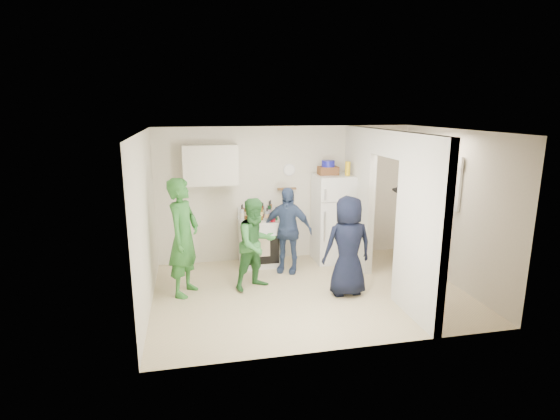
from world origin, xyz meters
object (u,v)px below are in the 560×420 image
object	(u,v)px
yellow_cup_stack_top	(348,169)
person_green_center	(256,244)
stove	(259,242)
person_denim	(287,230)
blue_bowl	(328,164)
person_green_left	(184,237)
person_nook	(408,225)
person_navy	(348,246)
wicker_basket	(328,171)
fridge	(333,218)

from	to	relation	value
yellow_cup_stack_top	person_green_center	size ratio (longest dim) A/B	0.17
stove	yellow_cup_stack_top	bearing A→B (deg)	-4.62
person_green_center	person_denim	size ratio (longest dim) A/B	0.97
blue_bowl	person_denim	world-z (taller)	blue_bowl
person_green_left	person_nook	size ratio (longest dim) A/B	1.09
person_navy	person_denim	bearing A→B (deg)	-60.45
person_green_center	person_nook	distance (m)	2.72
yellow_cup_stack_top	person_navy	distance (m)	1.79
stove	wicker_basket	world-z (taller)	wicker_basket
person_denim	person_navy	world-z (taller)	person_navy
stove	person_nook	size ratio (longest dim) A/B	0.52
wicker_basket	person_nook	distance (m)	1.71
person_green_center	person_denim	xyz separation A→B (m)	(0.64, 0.61, 0.02)
person_green_left	person_navy	distance (m)	2.50
person_nook	fridge	bearing A→B (deg)	-97.13
person_green_left	person_green_center	distance (m)	1.12
stove	person_denim	xyz separation A→B (m)	(0.43, -0.42, 0.32)
fridge	person_navy	world-z (taller)	fridge
blue_bowl	person_green_left	world-z (taller)	blue_bowl
fridge	blue_bowl	size ratio (longest dim) A/B	6.79
person_navy	person_nook	world-z (taller)	person_nook
yellow_cup_stack_top	wicker_basket	bearing A→B (deg)	154.89
person_green_center	person_denim	world-z (taller)	person_denim
wicker_basket	person_denim	distance (m)	1.36
person_denim	person_nook	world-z (taller)	person_nook
person_green_left	person_navy	world-z (taller)	person_green_left
blue_bowl	person_navy	bearing A→B (deg)	-96.02
person_denim	person_green_center	bearing A→B (deg)	-109.38
person_navy	person_nook	size ratio (longest dim) A/B	0.93
yellow_cup_stack_top	person_green_left	world-z (taller)	yellow_cup_stack_top
fridge	person_denim	distance (m)	1.04
fridge	wicker_basket	xyz separation A→B (m)	(-0.10, 0.05, 0.89)
stove	fridge	bearing A→B (deg)	-1.24
wicker_basket	person_green_center	bearing A→B (deg)	-144.91
stove	person_denim	world-z (taller)	person_denim
yellow_cup_stack_top	person_nook	distance (m)	1.46
fridge	person_denim	xyz separation A→B (m)	(-0.96, -0.39, -0.06)
blue_bowl	person_navy	world-z (taller)	blue_bowl
stove	fridge	xyz separation A→B (m)	(1.39, -0.03, 0.39)
person_denim	person_navy	xyz separation A→B (m)	(0.70, -1.13, 0.02)
wicker_basket	person_nook	world-z (taller)	wicker_basket
yellow_cup_stack_top	person_green_center	xyz separation A→B (m)	(-1.82, -0.90, -1.02)
person_nook	person_navy	bearing A→B (deg)	-33.77
fridge	person_green_center	distance (m)	1.89
fridge	yellow_cup_stack_top	size ratio (longest dim) A/B	6.52
person_denim	fridge	bearing A→B (deg)	48.81
wicker_basket	person_green_left	xyz separation A→B (m)	(-2.61, -1.05, -0.80)
wicker_basket	person_denim	xyz separation A→B (m)	(-0.86, -0.44, -0.95)
person_green_left	person_nook	distance (m)	3.82
person_green_center	fridge	bearing A→B (deg)	6.27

